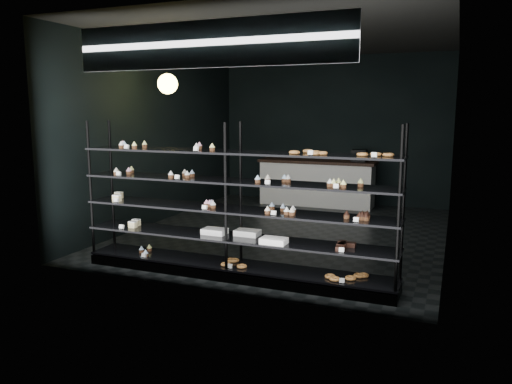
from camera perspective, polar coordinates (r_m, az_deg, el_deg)
room at (r=8.29m, az=3.89°, el=6.25°), size 5.01×6.01×3.20m
display_shelf at (r=6.14m, az=-2.82°, el=-4.02°), size 4.00×0.50×1.91m
signage at (r=5.62m, az=-5.70°, el=16.47°), size 3.30×0.05×0.50m
pendant_lamp at (r=8.09m, az=-10.07°, el=12.09°), size 0.31×0.31×0.89m
service_counter at (r=10.84m, az=7.03°, el=1.12°), size 2.50×0.65×1.23m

